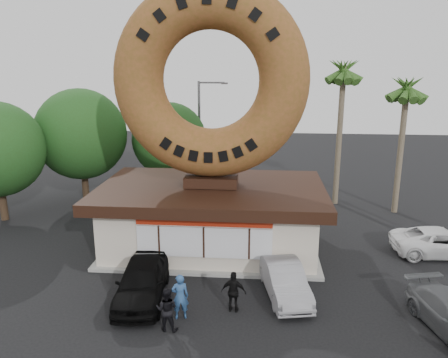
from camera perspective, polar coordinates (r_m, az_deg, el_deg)
ground at (r=17.56m, az=-3.90°, el=-16.69°), size 90.00×90.00×0.00m
donut_shop at (r=22.18m, az=-1.63°, el=-4.68°), size 11.20×7.20×3.80m
giant_donut at (r=20.93m, az=-1.76°, el=12.75°), size 9.23×2.35×9.23m
tree_west at (r=30.57m, az=-18.17°, el=5.57°), size 6.00×6.00×7.65m
tree_mid at (r=30.90m, az=-7.16°, el=5.12°), size 5.20×5.20×6.63m
palm_near at (r=29.23m, az=15.33°, el=12.84°), size 2.60×2.60×9.75m
palm_far at (r=28.64m, az=22.74°, el=10.33°), size 2.60×2.60×8.75m
street_lamp at (r=31.43m, az=-2.96°, el=6.23°), size 2.11×0.20×8.00m
person_left at (r=16.70m, az=-5.77°, el=-15.02°), size 0.73×0.57×1.76m
person_center at (r=16.15m, az=-7.48°, el=-16.50°), size 0.83×0.66×1.62m
person_right at (r=17.05m, az=1.29°, el=-14.53°), size 1.00×0.51×1.63m
car_black at (r=18.17m, az=-10.69°, el=-12.96°), size 2.26×4.72×1.56m
car_silver at (r=18.35m, az=7.90°, el=-12.92°), size 2.20×4.29×1.35m
car_white at (r=24.22m, az=26.59°, el=-7.38°), size 4.87×2.38×1.33m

